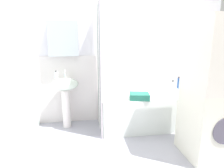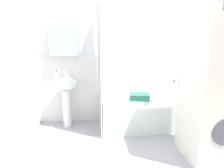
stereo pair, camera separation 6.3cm
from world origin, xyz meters
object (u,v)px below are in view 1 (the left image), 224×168
Objects in this scene: shampoo_bottle at (179,83)px; soap_dispenser at (56,75)px; washer_dryer_stack at (213,91)px; bathtub at (147,110)px; towel_folded at (139,96)px; sink at (65,92)px; lotion_bottle at (173,85)px.

soap_dispenser is at bearing -177.94° from shampoo_bottle.
shampoo_bottle is at bearing 79.65° from washer_dryer_stack.
soap_dispenser reaches higher than bathtub.
towel_folded is at bearing -150.68° from shampoo_bottle.
bathtub is at bearing -7.56° from soap_dispenser.
shampoo_bottle is at bearing 3.06° from sink.
soap_dispenser is 1.39m from towel_folded.
lotion_bottle is at bearing 2.58° from soap_dispenser.
washer_dryer_stack reaches higher than sink.
sink is at bearing -176.34° from lotion_bottle.
towel_folded reaches higher than bathtub.
shampoo_bottle is 1.07m from towel_folded.
shampoo_bottle reaches higher than towel_folded.
shampoo_bottle is 0.12m from lotion_bottle.
sink is 1.43m from bathtub.
bathtub is 0.47m from towel_folded.
bathtub is at bearing -158.28° from shampoo_bottle.
washer_dryer_stack is at bearing -30.88° from sink.
towel_folded is at bearing -19.63° from sink.
sink is 0.31m from soap_dispenser.
lotion_bottle is 0.98m from towel_folded.
bathtub is 0.75m from lotion_bottle.
lotion_bottle is 1.26m from washer_dryer_stack.
sink is at bearing 160.37° from towel_folded.
lotion_bottle is (2.10, 0.09, -0.26)m from soap_dispenser.
sink reaches higher than shampoo_bottle.
soap_dispenser is 0.08× the size of bathtub.
sink is 6.77× the size of soap_dispenser.
shampoo_bottle is 0.13× the size of washer_dryer_stack.
towel_folded is (1.15, -0.41, -0.01)m from sink.
sink is 5.47× the size of lotion_bottle.
bathtub is (1.51, -0.20, -0.62)m from soap_dispenser.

